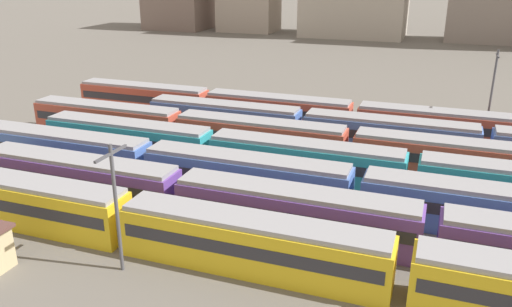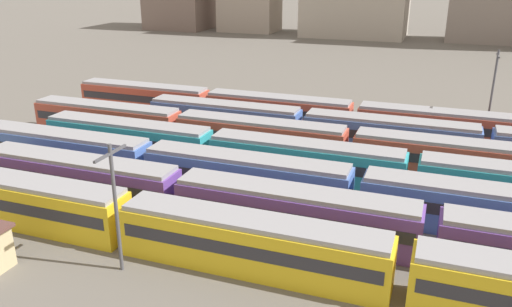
# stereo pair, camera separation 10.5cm
# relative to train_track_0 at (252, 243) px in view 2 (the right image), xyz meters

# --- Properties ---
(ground_plane) EXTENTS (600.00, 600.00, 0.00)m
(ground_plane) POSITION_rel_train_track_0_xyz_m (-15.75, 15.60, -1.90)
(ground_plane) COLOR #666059
(train_track_0) EXTENTS (55.80, 3.06, 3.75)m
(train_track_0) POSITION_rel_train_track_0_xyz_m (0.00, 0.00, 0.00)
(train_track_0) COLOR yellow
(train_track_0) RESTS_ON ground_plane
(train_track_1) EXTENTS (55.80, 3.06, 3.75)m
(train_track_1) POSITION_rel_train_track_0_xyz_m (1.36, 5.20, 0.00)
(train_track_1) COLOR #6B429E
(train_track_1) RESTS_ON ground_plane
(train_track_2) EXTENTS (74.70, 3.06, 3.75)m
(train_track_2) POSITION_rel_train_track_0_xyz_m (5.00, 10.40, 0.00)
(train_track_2) COLOR #4C70BC
(train_track_2) RESTS_ON ground_plane
(train_track_3) EXTENTS (74.70, 3.06, 3.75)m
(train_track_3) POSITION_rel_train_track_0_xyz_m (8.84, 15.60, 0.00)
(train_track_3) COLOR teal
(train_track_3) RESTS_ON ground_plane
(train_track_4) EXTENTS (55.80, 3.06, 3.75)m
(train_track_4) POSITION_rel_train_track_0_xyz_m (-6.87, 20.80, 0.00)
(train_track_4) COLOR #BC4C38
(train_track_4) RESTS_ON ground_plane
(train_track_6) EXTENTS (74.70, 3.06, 3.75)m
(train_track_6) POSITION_rel_train_track_0_xyz_m (1.22, 31.20, 0.00)
(train_track_6) COLOR #BC4C38
(train_track_6) RESTS_ON ground_plane
(catenary_pole_0) EXTENTS (0.24, 3.20, 8.75)m
(catenary_pole_0) POSITION_rel_train_track_0_xyz_m (-8.03, -2.99, 3.00)
(catenary_pole_0) COLOR #4C4C51
(catenary_pole_0) RESTS_ON ground_plane
(catenary_pole_3) EXTENTS (0.24, 3.20, 10.18)m
(catenary_pole_3) POSITION_rel_train_track_0_xyz_m (15.69, 34.20, 3.73)
(catenary_pole_3) COLOR #4C4C51
(catenary_pole_3) RESTS_ON ground_plane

